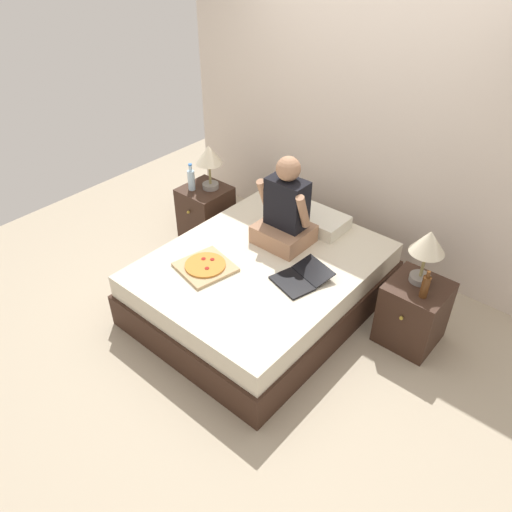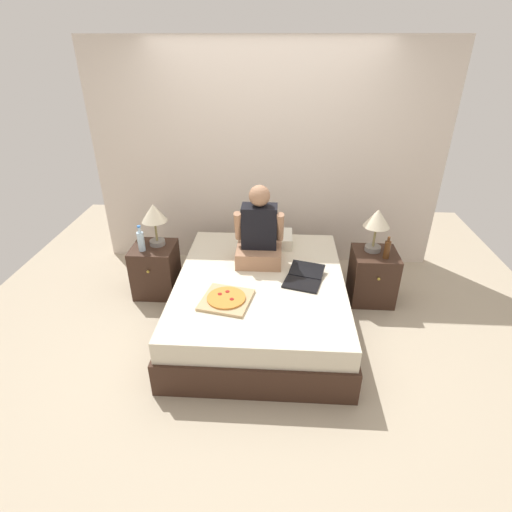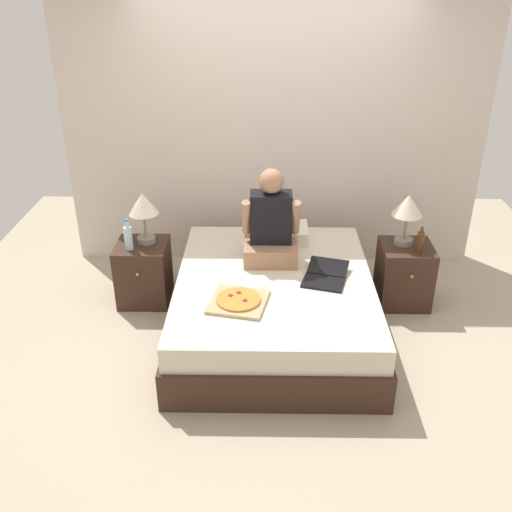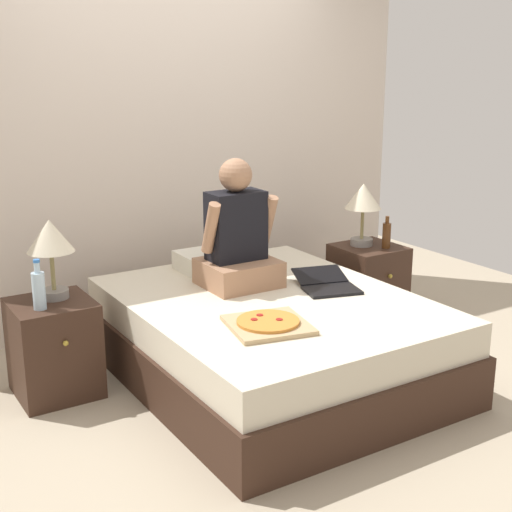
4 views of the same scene
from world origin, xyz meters
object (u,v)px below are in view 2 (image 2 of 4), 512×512
(lamp_on_right_nightstand, at_px, (377,221))
(beer_bottle, at_px, (387,249))
(pizza_box, at_px, (226,299))
(lamp_on_left_nightstand, at_px, (154,216))
(person_seated, at_px, (259,235))
(bed, at_px, (260,300))
(nightstand_right, at_px, (372,276))
(laptop, at_px, (303,279))
(water_bottle, at_px, (141,241))
(nightstand_left, at_px, (156,269))

(lamp_on_right_nightstand, xyz_separation_m, beer_bottle, (0.10, -0.15, -0.23))
(pizza_box, bearing_deg, lamp_on_left_nightstand, 132.85)
(lamp_on_right_nightstand, height_order, person_seated, person_seated)
(bed, distance_m, lamp_on_right_nightstand, 1.39)
(lamp_on_right_nightstand, distance_m, person_seated, 1.17)
(lamp_on_left_nightstand, height_order, nightstand_right, lamp_on_left_nightstand)
(lamp_on_left_nightstand, relative_size, laptop, 0.93)
(lamp_on_left_nightstand, height_order, beer_bottle, lamp_on_left_nightstand)
(bed, bearing_deg, lamp_on_left_nightstand, 154.86)
(person_seated, bearing_deg, water_bottle, 177.61)
(water_bottle, bearing_deg, beer_bottle, -0.23)
(water_bottle, bearing_deg, person_seated, -2.39)
(nightstand_left, distance_m, lamp_on_right_nightstand, 2.35)
(bed, distance_m, pizza_box, 0.54)
(person_seated, bearing_deg, laptop, -40.03)
(pizza_box, bearing_deg, beer_bottle, 26.89)
(beer_bottle, bearing_deg, lamp_on_left_nightstand, 176.32)
(water_bottle, height_order, beer_bottle, water_bottle)
(nightstand_left, bearing_deg, pizza_box, -44.19)
(water_bottle, xyz_separation_m, laptop, (1.63, -0.41, -0.14))
(water_bottle, height_order, person_seated, person_seated)
(bed, height_order, lamp_on_right_nightstand, lamp_on_right_nightstand)
(bed, bearing_deg, laptop, -3.80)
(nightstand_left, height_order, water_bottle, water_bottle)
(laptop, bearing_deg, lamp_on_left_nightstand, 160.02)
(lamp_on_left_nightstand, height_order, laptop, lamp_on_left_nightstand)
(lamp_on_left_nightstand, height_order, person_seated, person_seated)
(beer_bottle, xyz_separation_m, pizza_box, (-1.49, -0.76, -0.13))
(water_bottle, bearing_deg, bed, -17.21)
(bed, xyz_separation_m, water_bottle, (-1.23, 0.38, 0.42))
(water_bottle, distance_m, laptop, 1.68)
(lamp_on_right_nightstand, relative_size, beer_bottle, 1.96)
(nightstand_right, bearing_deg, lamp_on_left_nightstand, 178.73)
(nightstand_right, relative_size, lamp_on_right_nightstand, 1.22)
(nightstand_right, bearing_deg, bed, -157.74)
(nightstand_right, xyz_separation_m, person_seated, (-1.18, -0.14, 0.51))
(water_bottle, distance_m, nightstand_right, 2.41)
(water_bottle, height_order, laptop, water_bottle)
(bed, bearing_deg, nightstand_right, 22.26)
(nightstand_left, relative_size, beer_bottle, 2.39)
(nightstand_left, height_order, lamp_on_right_nightstand, lamp_on_right_nightstand)
(water_bottle, relative_size, person_seated, 0.35)
(laptop, relative_size, pizza_box, 1.02)
(lamp_on_right_nightstand, relative_size, pizza_box, 0.95)
(person_seated, bearing_deg, lamp_on_right_nightstand, 9.37)
(water_bottle, bearing_deg, nightstand_right, 2.16)
(bed, bearing_deg, water_bottle, 162.79)
(person_seated, bearing_deg, lamp_on_left_nightstand, 170.02)
(lamp_on_right_nightstand, height_order, laptop, lamp_on_right_nightstand)
(laptop, bearing_deg, nightstand_left, 162.16)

